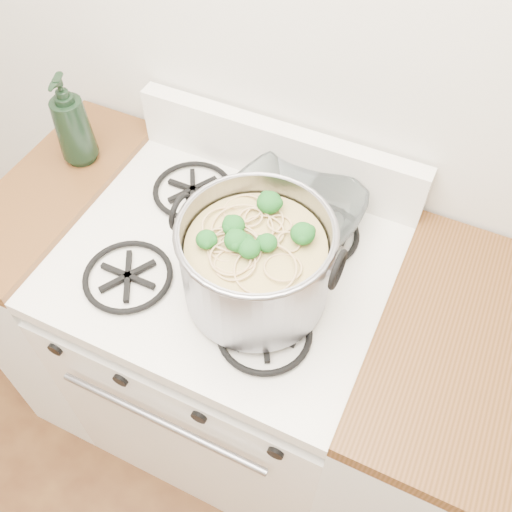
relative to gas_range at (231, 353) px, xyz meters
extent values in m
plane|color=silver|center=(0.00, 0.34, 0.91)|extent=(3.60, 0.00, 3.60)
cube|color=white|center=(0.00, 0.00, -0.03)|extent=(0.76, 0.65, 0.81)
cube|color=white|center=(0.00, 0.00, 0.44)|extent=(0.76, 0.65, 0.04)
cube|color=black|center=(0.00, -0.31, -0.02)|extent=(0.58, 0.02, 0.46)
cube|color=black|center=(0.00, 0.00, 0.48)|extent=(0.60, 0.56, 0.02)
cylinder|color=black|center=(-0.28, -0.32, 0.34)|extent=(0.04, 0.03, 0.04)
cylinder|color=black|center=(-0.10, -0.32, 0.34)|extent=(0.04, 0.03, 0.04)
cylinder|color=black|center=(0.10, -0.32, 0.34)|extent=(0.04, 0.03, 0.04)
cylinder|color=black|center=(0.28, -0.32, 0.34)|extent=(0.04, 0.03, 0.04)
cube|color=silver|center=(-0.51, 0.00, 0.00)|extent=(0.25, 0.65, 0.88)
cube|color=#4C2E12|center=(-0.51, 0.00, 0.46)|extent=(0.25, 0.65, 0.04)
cylinder|color=gray|center=(0.11, -0.06, 0.59)|extent=(0.31, 0.31, 0.21)
torus|color=gray|center=(0.11, -0.06, 0.69)|extent=(0.32, 0.32, 0.01)
torus|color=black|center=(-0.06, -0.06, 0.66)|extent=(0.01, 0.08, 0.08)
torus|color=black|center=(0.28, -0.06, 0.66)|extent=(0.01, 0.08, 0.08)
cylinder|color=#A58D4E|center=(0.11, -0.06, 0.57)|extent=(0.28, 0.28, 0.16)
sphere|color=#16551B|center=(0.11, -0.06, 0.66)|extent=(0.04, 0.04, 0.04)
sphere|color=#16551B|center=(0.11, -0.06, 0.66)|extent=(0.04, 0.04, 0.04)
sphere|color=#16551B|center=(0.11, -0.06, 0.66)|extent=(0.04, 0.04, 0.04)
sphere|color=#16551B|center=(0.11, -0.06, 0.66)|extent=(0.04, 0.04, 0.04)
sphere|color=#16551B|center=(0.11, -0.06, 0.66)|extent=(0.04, 0.04, 0.04)
sphere|color=#16551B|center=(0.11, -0.06, 0.66)|extent=(0.04, 0.04, 0.04)
sphere|color=#16551B|center=(0.11, -0.06, 0.66)|extent=(0.04, 0.04, 0.04)
sphere|color=#16551B|center=(0.11, -0.06, 0.66)|extent=(0.04, 0.04, 0.04)
sphere|color=#16551B|center=(0.11, -0.06, 0.66)|extent=(0.04, 0.04, 0.04)
sphere|color=#16551B|center=(0.11, -0.06, 0.66)|extent=(0.04, 0.04, 0.04)
imported|color=white|center=(0.10, 0.15, 0.50)|extent=(0.15, 0.15, 0.03)
imported|color=black|center=(-0.49, 0.13, 0.61)|extent=(0.12, 0.12, 0.25)
camera|label=1|loc=(0.41, -0.70, 1.52)|focal=40.00mm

